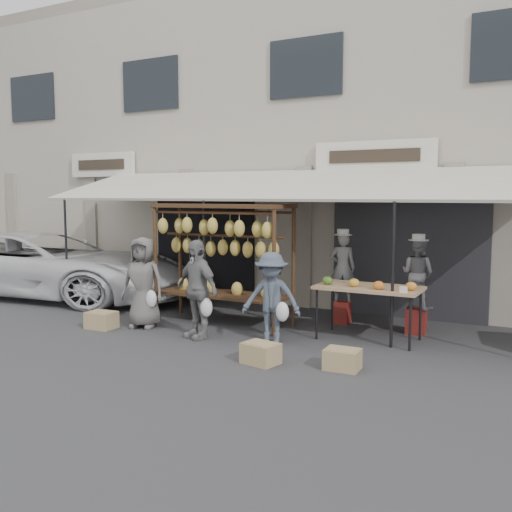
{
  "coord_description": "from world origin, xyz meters",
  "views": [
    {
      "loc": [
        4.74,
        -7.62,
        2.41
      ],
      "look_at": [
        -0.05,
        1.4,
        1.3
      ],
      "focal_mm": 40.0,
      "sensor_mm": 36.0,
      "label": 1
    }
  ],
  "objects_px": {
    "crate_near_b": "(342,359)",
    "van": "(37,248)",
    "vendor_left": "(342,268)",
    "banana_rack": "(221,240)",
    "customer_right": "(271,298)",
    "produce_table": "(369,289)",
    "crate_near_a": "(261,353)",
    "customer_mid": "(197,289)",
    "crate_far": "(102,320)",
    "vendor_right": "(418,274)",
    "customer_left": "(143,282)"
  },
  "relations": [
    {
      "from": "banana_rack",
      "to": "vendor_right",
      "type": "distance_m",
      "value": 3.53
    },
    {
      "from": "banana_rack",
      "to": "customer_mid",
      "type": "relative_size",
      "value": 1.57
    },
    {
      "from": "vendor_left",
      "to": "crate_near_a",
      "type": "bearing_deg",
      "value": 69.93
    },
    {
      "from": "customer_mid",
      "to": "crate_near_b",
      "type": "xyz_separation_m",
      "value": [
        2.75,
        -0.52,
        -0.69
      ]
    },
    {
      "from": "banana_rack",
      "to": "customer_right",
      "type": "xyz_separation_m",
      "value": [
        1.43,
        -0.8,
        -0.82
      ]
    },
    {
      "from": "vendor_right",
      "to": "customer_left",
      "type": "relative_size",
      "value": 0.74
    },
    {
      "from": "customer_left",
      "to": "crate_far",
      "type": "relative_size",
      "value": 3.29
    },
    {
      "from": "vendor_right",
      "to": "customer_left",
      "type": "bearing_deg",
      "value": 39.33
    },
    {
      "from": "banana_rack",
      "to": "customer_right",
      "type": "distance_m",
      "value": 1.83
    },
    {
      "from": "customer_right",
      "to": "crate_near_b",
      "type": "relative_size",
      "value": 3.15
    },
    {
      "from": "crate_near_b",
      "to": "van",
      "type": "height_order",
      "value": "van"
    },
    {
      "from": "customer_left",
      "to": "customer_mid",
      "type": "relative_size",
      "value": 0.99
    },
    {
      "from": "vendor_left",
      "to": "crate_near_a",
      "type": "height_order",
      "value": "vendor_left"
    },
    {
      "from": "vendor_right",
      "to": "customer_right",
      "type": "distance_m",
      "value": 2.63
    },
    {
      "from": "van",
      "to": "produce_table",
      "type": "bearing_deg",
      "value": -99.0
    },
    {
      "from": "vendor_left",
      "to": "crate_near_b",
      "type": "distance_m",
      "value": 3.01
    },
    {
      "from": "crate_near_a",
      "to": "crate_far",
      "type": "relative_size",
      "value": 0.99
    },
    {
      "from": "customer_mid",
      "to": "crate_near_a",
      "type": "bearing_deg",
      "value": -7.83
    },
    {
      "from": "banana_rack",
      "to": "vendor_left",
      "type": "bearing_deg",
      "value": 29.6
    },
    {
      "from": "customer_left",
      "to": "van",
      "type": "xyz_separation_m",
      "value": [
        -4.34,
        1.43,
        0.31
      ]
    },
    {
      "from": "banana_rack",
      "to": "customer_left",
      "type": "distance_m",
      "value": 1.61
    },
    {
      "from": "customer_mid",
      "to": "crate_near_b",
      "type": "bearing_deg",
      "value": 7.81
    },
    {
      "from": "crate_near_a",
      "to": "banana_rack",
      "type": "bearing_deg",
      "value": 133.69
    },
    {
      "from": "customer_left",
      "to": "crate_near_a",
      "type": "height_order",
      "value": "customer_left"
    },
    {
      "from": "crate_far",
      "to": "customer_right",
      "type": "bearing_deg",
      "value": 9.19
    },
    {
      "from": "banana_rack",
      "to": "customer_right",
      "type": "bearing_deg",
      "value": -29.38
    },
    {
      "from": "vendor_left",
      "to": "customer_left",
      "type": "height_order",
      "value": "vendor_left"
    },
    {
      "from": "customer_left",
      "to": "customer_mid",
      "type": "bearing_deg",
      "value": -20.18
    },
    {
      "from": "vendor_left",
      "to": "van",
      "type": "distance_m",
      "value": 7.44
    },
    {
      "from": "crate_near_a",
      "to": "van",
      "type": "bearing_deg",
      "value": 161.55
    },
    {
      "from": "crate_far",
      "to": "produce_table",
      "type": "bearing_deg",
      "value": 17.8
    },
    {
      "from": "banana_rack",
      "to": "produce_table",
      "type": "distance_m",
      "value": 2.85
    },
    {
      "from": "customer_left",
      "to": "customer_mid",
      "type": "distance_m",
      "value": 1.3
    },
    {
      "from": "vendor_left",
      "to": "vendor_right",
      "type": "bearing_deg",
      "value": 156.44
    },
    {
      "from": "vendor_right",
      "to": "van",
      "type": "xyz_separation_m",
      "value": [
        -8.83,
        -0.4,
        0.08
      ]
    },
    {
      "from": "crate_near_a",
      "to": "van",
      "type": "height_order",
      "value": "van"
    },
    {
      "from": "produce_table",
      "to": "van",
      "type": "bearing_deg",
      "value": 177.09
    },
    {
      "from": "crate_far",
      "to": "van",
      "type": "relative_size",
      "value": 0.09
    },
    {
      "from": "crate_near_a",
      "to": "van",
      "type": "relative_size",
      "value": 0.09
    },
    {
      "from": "vendor_left",
      "to": "vendor_right",
      "type": "height_order",
      "value": "vendor_left"
    },
    {
      "from": "crate_near_a",
      "to": "crate_far",
      "type": "height_order",
      "value": "crate_far"
    },
    {
      "from": "crate_near_a",
      "to": "crate_near_b",
      "type": "bearing_deg",
      "value": 14.21
    },
    {
      "from": "produce_table",
      "to": "customer_right",
      "type": "bearing_deg",
      "value": -144.94
    },
    {
      "from": "van",
      "to": "vendor_right",
      "type": "bearing_deg",
      "value": -93.47
    },
    {
      "from": "banana_rack",
      "to": "vendor_left",
      "type": "height_order",
      "value": "banana_rack"
    },
    {
      "from": "customer_right",
      "to": "crate_near_a",
      "type": "relative_size",
      "value": 3.01
    },
    {
      "from": "crate_near_b",
      "to": "produce_table",
      "type": "bearing_deg",
      "value": 95.41
    },
    {
      "from": "customer_right",
      "to": "crate_near_a",
      "type": "height_order",
      "value": "customer_right"
    },
    {
      "from": "vendor_left",
      "to": "van",
      "type": "xyz_separation_m",
      "value": [
        -7.42,
        -0.57,
        0.08
      ]
    },
    {
      "from": "banana_rack",
      "to": "van",
      "type": "height_order",
      "value": "van"
    }
  ]
}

